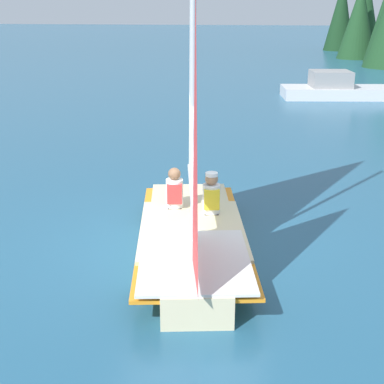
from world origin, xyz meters
name	(u,v)px	position (x,y,z in m)	size (l,w,h in m)	color
ground_plane	(192,253)	(0.00, 0.00, 0.00)	(260.00, 260.00, 0.00)	#235675
sailboat_main	(192,205)	(-0.03, -0.01, 0.82)	(4.65, 2.51, 6.20)	beige
sailor_helm	(211,203)	(-0.71, 0.21, 0.63)	(0.39, 0.35, 1.16)	black
sailor_crew	(175,197)	(-0.89, -0.46, 0.62)	(0.39, 0.35, 1.16)	black
motorboat_distant	(336,89)	(-16.88, 3.58, 0.41)	(2.67, 5.20, 1.18)	silver
treeline_shore	(369,15)	(-38.66, 7.66, 3.29)	(21.12, 5.55, 7.10)	#143319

